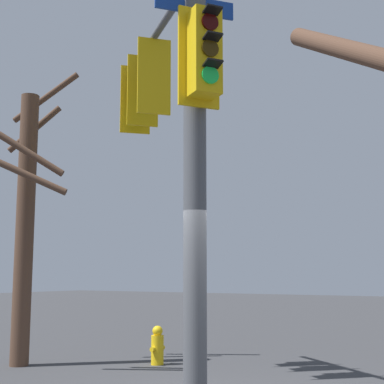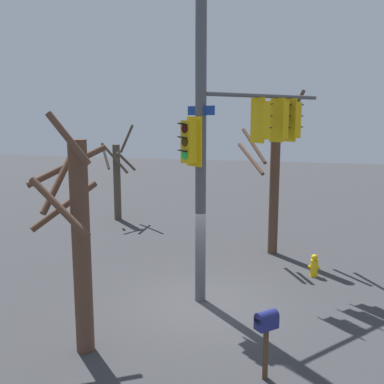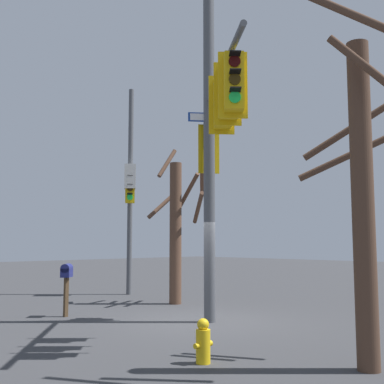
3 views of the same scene
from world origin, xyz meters
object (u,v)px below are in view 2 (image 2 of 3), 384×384
Objects in this scene: fire_hydrant at (314,266)px; bare_tree_corner at (78,237)px; mailbox at (266,326)px; bare_tree_across_street at (274,177)px; bare_tree_behind_pole at (117,177)px.

fire_hydrant is 0.14× the size of bare_tree_corner.
fire_hydrant is at bearing 125.51° from mailbox.
mailbox is 8.41m from bare_tree_across_street.
bare_tree_across_street is at bearing -24.72° from bare_tree_behind_pole.
bare_tree_behind_pole reaches higher than mailbox.
bare_tree_across_street reaches higher than bare_tree_behind_pole.
fire_hydrant is at bearing -53.84° from bare_tree_across_street.
bare_tree_across_street is at bearing 67.15° from bare_tree_corner.
bare_tree_across_street is at bearing 126.16° from fire_hydrant.
bare_tree_across_street reaches higher than bare_tree_corner.
bare_tree_corner is (4.46, -11.74, 0.43)m from bare_tree_behind_pole.
mailbox is 0.27× the size of bare_tree_corner.
mailbox is 14.57m from bare_tree_behind_pole.
bare_tree_behind_pole is 0.79× the size of bare_tree_across_street.
bare_tree_behind_pole is 12.57m from bare_tree_corner.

